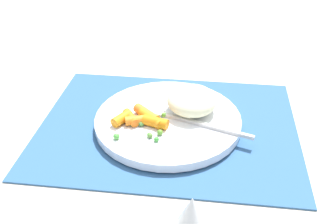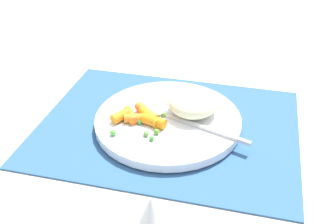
# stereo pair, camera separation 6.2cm
# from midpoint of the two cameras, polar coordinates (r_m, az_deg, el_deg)

# --- Properties ---
(ground_plane) EXTENTS (2.40, 2.40, 0.00)m
(ground_plane) POSITION_cam_midpoint_polar(r_m,az_deg,el_deg) (0.66, -2.66, -2.27)
(ground_plane) COLOR beige
(placemat) EXTENTS (0.43, 0.33, 0.01)m
(placemat) POSITION_cam_midpoint_polar(r_m,az_deg,el_deg) (0.66, -2.67, -2.06)
(placemat) COLOR #2D5684
(placemat) RESTS_ON ground_plane
(plate) EXTENTS (0.24, 0.24, 0.01)m
(plate) POSITION_cam_midpoint_polar(r_m,az_deg,el_deg) (0.66, -2.69, -1.33)
(plate) COLOR white
(plate) RESTS_ON placemat
(rice_mound) EXTENTS (0.08, 0.09, 0.04)m
(rice_mound) POSITION_cam_midpoint_polar(r_m,az_deg,el_deg) (0.66, 0.80, 1.60)
(rice_mound) COLOR beige
(rice_mound) RESTS_ON plate
(carrot_portion) EXTENTS (0.09, 0.06, 0.02)m
(carrot_portion) POSITION_cam_midpoint_polar(r_m,az_deg,el_deg) (0.64, -6.57, -1.00)
(carrot_portion) COLOR orange
(carrot_portion) RESTS_ON plate
(pea_scatter) EXTENTS (0.07, 0.08, 0.01)m
(pea_scatter) POSITION_cam_midpoint_polar(r_m,az_deg,el_deg) (0.63, -6.59, -2.18)
(pea_scatter) COLOR #56B741
(pea_scatter) RESTS_ON plate
(fork) EXTENTS (0.19, 0.07, 0.01)m
(fork) POSITION_cam_midpoint_polar(r_m,az_deg,el_deg) (0.64, -0.76, -1.12)
(fork) COLOR silver
(fork) RESTS_ON plate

